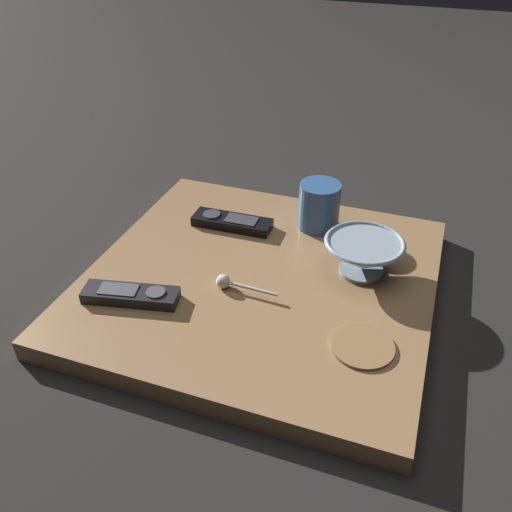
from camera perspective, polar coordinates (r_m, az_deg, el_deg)
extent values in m
plane|color=black|center=(1.04, 0.46, -3.65)|extent=(6.00, 6.00, 0.00)
cube|color=#936D47|center=(1.03, 0.46, -2.80)|extent=(0.63, 0.61, 0.04)
cylinder|color=#8C9EAD|center=(1.04, 11.01, -1.50)|extent=(0.08, 0.08, 0.01)
cone|color=#8C9EAD|center=(1.02, 11.21, 0.01)|extent=(0.15, 0.15, 0.06)
torus|color=#8C9EAD|center=(1.00, 11.40, 1.39)|extent=(0.15, 0.15, 0.01)
cylinder|color=#33598C|center=(1.14, 6.65, 5.27)|extent=(0.09, 0.09, 0.10)
cylinder|color=silver|center=(0.96, -0.41, -3.45)|extent=(0.10, 0.01, 0.01)
sphere|color=silver|center=(0.98, -3.45, -2.68)|extent=(0.03, 0.03, 0.03)
cube|color=black|center=(1.15, -2.53, 3.57)|extent=(0.17, 0.06, 0.02)
cylinder|color=#3A3A42|center=(1.16, -4.70, 4.41)|extent=(0.04, 0.04, 0.00)
cube|color=#3A3A42|center=(1.14, -1.55, 3.87)|extent=(0.07, 0.04, 0.00)
cube|color=black|center=(0.98, -13.05, -4.03)|extent=(0.17, 0.08, 0.02)
cylinder|color=#4C4C54|center=(0.95, -10.52, -3.76)|extent=(0.03, 0.03, 0.00)
cube|color=#4C4C54|center=(0.98, -14.30, -3.40)|extent=(0.07, 0.05, 0.00)
cylinder|color=olive|center=(0.88, 11.17, -9.32)|extent=(0.10, 0.10, 0.01)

